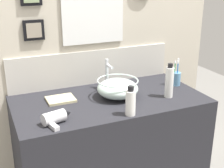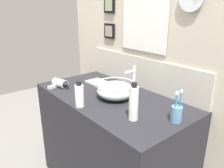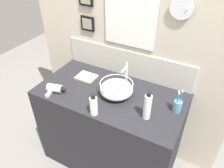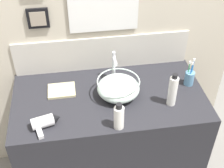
# 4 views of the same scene
# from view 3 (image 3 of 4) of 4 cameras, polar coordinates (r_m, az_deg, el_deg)

# --- Properties ---
(ground_plane) EXTENTS (6.00, 6.00, 0.00)m
(ground_plane) POSITION_cam_3_polar(r_m,az_deg,el_deg) (2.50, -0.37, -18.43)
(ground_plane) COLOR gray
(vanity_counter) EXTENTS (1.26, 0.66, 0.88)m
(vanity_counter) POSITION_cam_3_polar(r_m,az_deg,el_deg) (2.16, -0.42, -11.59)
(vanity_counter) COLOR #232328
(vanity_counter) RESTS_ON ground
(back_panel) EXTENTS (1.95, 0.10, 2.34)m
(back_panel) POSITION_cam_3_polar(r_m,az_deg,el_deg) (1.97, 4.53, 10.04)
(back_panel) COLOR beige
(back_panel) RESTS_ON ground
(glass_bowl_sink) EXTENTS (0.28, 0.28, 0.12)m
(glass_bowl_sink) POSITION_cam_3_polar(r_m,az_deg,el_deg) (1.79, 1.09, -1.36)
(glass_bowl_sink) COLOR silver
(glass_bowl_sink) RESTS_ON vanity_counter
(faucet) EXTENTS (0.02, 0.11, 0.22)m
(faucet) POSITION_cam_3_polar(r_m,az_deg,el_deg) (1.89, 3.62, 2.97)
(faucet) COLOR silver
(faucet) RESTS_ON vanity_counter
(hair_drier) EXTENTS (0.18, 0.16, 0.07)m
(hair_drier) POSITION_cam_3_polar(r_m,az_deg,el_deg) (1.91, -14.38, -1.24)
(hair_drier) COLOR silver
(hair_drier) RESTS_ON vanity_counter
(toothbrush_cup) EXTENTS (0.06, 0.06, 0.20)m
(toothbrush_cup) POSITION_cam_3_polar(r_m,az_deg,el_deg) (1.72, 16.70, -5.50)
(toothbrush_cup) COLOR #598CB2
(toothbrush_cup) RESTS_ON vanity_counter
(spray_bottle) EXTENTS (0.06, 0.06, 0.23)m
(spray_bottle) POSITION_cam_3_polar(r_m,az_deg,el_deg) (1.58, 9.25, -5.82)
(spray_bottle) COLOR white
(spray_bottle) RESTS_ON vanity_counter
(shampoo_bottle) EXTENTS (0.06, 0.06, 0.18)m
(shampoo_bottle) POSITION_cam_3_polar(r_m,az_deg,el_deg) (1.62, -4.81, -5.61)
(shampoo_bottle) COLOR white
(shampoo_bottle) RESTS_ON vanity_counter
(hand_towel) EXTENTS (0.18, 0.15, 0.02)m
(hand_towel) POSITION_cam_3_polar(r_m,az_deg,el_deg) (2.05, -6.71, 1.84)
(hand_towel) COLOR tan
(hand_towel) RESTS_ON vanity_counter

